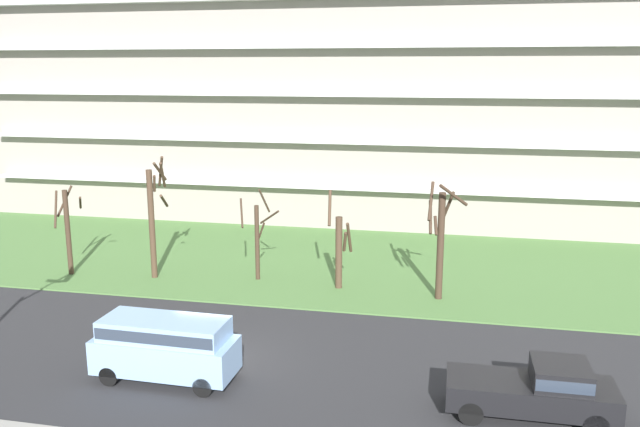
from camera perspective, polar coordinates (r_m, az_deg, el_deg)
name	(u,v)px	position (r m, az deg, el deg)	size (l,w,h in m)	color
ground	(220,360)	(26.84, -8.65, -12.43)	(160.00, 160.00, 0.00)	#2D2D30
grass_lawn_strip	(303,260)	(39.39, -1.52, -4.07)	(80.00, 16.00, 0.08)	#547F42
apartment_building	(346,91)	(52.25, 2.25, 10.55)	(53.47, 14.45, 19.04)	#9E938C
tree_far_left	(68,228)	(38.57, -21.04, -1.16)	(1.88, 1.87, 4.98)	#423023
tree_left	(154,215)	(36.33, -14.22, -0.14)	(1.15, 1.65, 6.78)	#4C3828
tree_center	(258,236)	(35.32, -5.44, -1.98)	(2.30, 2.29, 5.17)	#423023
tree_right	(339,248)	(33.83, 1.68, -3.00)	(1.25, 1.22, 5.19)	#4C3828
tree_far_right	(440,238)	(32.49, 10.39, -2.08)	(1.89, 1.88, 6.03)	#423023
pickup_black_near_left	(538,389)	(23.28, 18.39, -14.24)	(5.42, 2.05, 1.95)	black
van_blue_center_left	(165,344)	(25.09, -13.29, -10.97)	(5.24, 2.11, 2.36)	#8CB2E0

